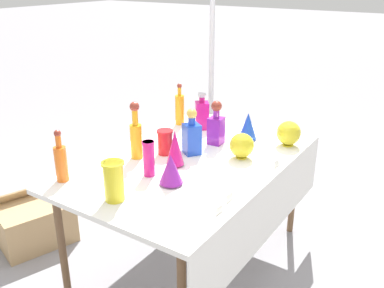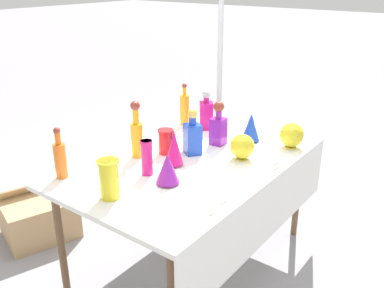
{
  "view_description": "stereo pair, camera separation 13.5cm",
  "coord_description": "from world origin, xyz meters",
  "px_view_note": "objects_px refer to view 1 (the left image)",
  "views": [
    {
      "loc": [
        -2.0,
        -1.34,
        1.84
      ],
      "look_at": [
        0.0,
        0.0,
        0.86
      ],
      "focal_mm": 40.0,
      "sensor_mm": 36.0,
      "label": 1
    },
    {
      "loc": [
        -1.93,
        -1.45,
        1.84
      ],
      "look_at": [
        0.0,
        0.0,
        0.86
      ],
      "focal_mm": 40.0,
      "sensor_mm": 36.0,
      "label": 2
    }
  ],
  "objects_px": {
    "square_decanter_0": "(192,135)",
    "round_bowl_0": "(289,133)",
    "slender_vase_0": "(165,141)",
    "slender_vase_2": "(114,180)",
    "tall_bottle_1": "(136,135)",
    "cardboard_box_behind_left": "(34,222)",
    "square_decanter_1": "(216,126)",
    "square_decanter_2": "(202,113)",
    "round_bowl_1": "(242,145)",
    "fluted_vase_2": "(171,169)",
    "slender_vase_1": "(149,158)",
    "tall_bottle_0": "(61,161)",
    "canopy_pole": "(211,67)",
    "fluted_vase_1": "(175,148)",
    "tall_bottle_2": "(180,108)",
    "fluted_vase_0": "(248,126)"
  },
  "relations": [
    {
      "from": "square_decanter_0",
      "to": "round_bowl_0",
      "type": "relative_size",
      "value": 1.79
    },
    {
      "from": "slender_vase_0",
      "to": "slender_vase_2",
      "type": "bearing_deg",
      "value": -166.86
    },
    {
      "from": "tall_bottle_1",
      "to": "cardboard_box_behind_left",
      "type": "xyz_separation_m",
      "value": [
        -0.26,
        0.79,
        -0.76
      ]
    },
    {
      "from": "square_decanter_1",
      "to": "cardboard_box_behind_left",
      "type": "height_order",
      "value": "square_decanter_1"
    },
    {
      "from": "square_decanter_2",
      "to": "round_bowl_1",
      "type": "relative_size",
      "value": 1.81
    },
    {
      "from": "slender_vase_2",
      "to": "round_bowl_0",
      "type": "distance_m",
      "value": 1.26
    },
    {
      "from": "square_decanter_2",
      "to": "round_bowl_1",
      "type": "distance_m",
      "value": 0.58
    },
    {
      "from": "square_decanter_0",
      "to": "fluted_vase_2",
      "type": "xyz_separation_m",
      "value": [
        -0.41,
        -0.14,
        -0.03
      ]
    },
    {
      "from": "cardboard_box_behind_left",
      "to": "round_bowl_1",
      "type": "bearing_deg",
      "value": -65.18
    },
    {
      "from": "round_bowl_1",
      "to": "slender_vase_1",
      "type": "bearing_deg",
      "value": 147.63
    },
    {
      "from": "tall_bottle_0",
      "to": "canopy_pole",
      "type": "xyz_separation_m",
      "value": [
        1.8,
        0.14,
        0.19
      ]
    },
    {
      "from": "tall_bottle_1",
      "to": "round_bowl_1",
      "type": "xyz_separation_m",
      "value": [
        0.36,
        -0.54,
        -0.07
      ]
    },
    {
      "from": "slender_vase_2",
      "to": "cardboard_box_behind_left",
      "type": "xyz_separation_m",
      "value": [
        0.21,
        1.04,
        -0.72
      ]
    },
    {
      "from": "square_decanter_2",
      "to": "fluted_vase_1",
      "type": "xyz_separation_m",
      "value": [
        -0.63,
        -0.22,
        -0.01
      ]
    },
    {
      "from": "slender_vase_0",
      "to": "round_bowl_0",
      "type": "height_order",
      "value": "round_bowl_0"
    },
    {
      "from": "slender_vase_1",
      "to": "cardboard_box_behind_left",
      "type": "xyz_separation_m",
      "value": [
        -0.11,
        1.01,
        -0.72
      ]
    },
    {
      "from": "round_bowl_1",
      "to": "canopy_pole",
      "type": "distance_m",
      "value": 1.29
    },
    {
      "from": "cardboard_box_behind_left",
      "to": "round_bowl_0",
      "type": "bearing_deg",
      "value": -57.04
    },
    {
      "from": "canopy_pole",
      "to": "slender_vase_1",
      "type": "bearing_deg",
      "value": -161.58
    },
    {
      "from": "round_bowl_0",
      "to": "canopy_pole",
      "type": "xyz_separation_m",
      "value": [
        0.63,
        0.98,
        0.22
      ]
    },
    {
      "from": "tall_bottle_0",
      "to": "slender_vase_1",
      "type": "relative_size",
      "value": 1.44
    },
    {
      "from": "slender_vase_0",
      "to": "slender_vase_1",
      "type": "relative_size",
      "value": 0.76
    },
    {
      "from": "square_decanter_2",
      "to": "slender_vase_1",
      "type": "distance_m",
      "value": 0.84
    },
    {
      "from": "square_decanter_0",
      "to": "fluted_vase_1",
      "type": "xyz_separation_m",
      "value": [
        -0.21,
        -0.02,
        -0.01
      ]
    },
    {
      "from": "fluted_vase_1",
      "to": "canopy_pole",
      "type": "xyz_separation_m",
      "value": [
        1.3,
        0.54,
        0.19
      ]
    },
    {
      "from": "slender_vase_2",
      "to": "round_bowl_1",
      "type": "xyz_separation_m",
      "value": [
        0.82,
        -0.29,
        -0.03
      ]
    },
    {
      "from": "tall_bottle_2",
      "to": "square_decanter_2",
      "type": "bearing_deg",
      "value": -87.19
    },
    {
      "from": "round_bowl_0",
      "to": "canopy_pole",
      "type": "distance_m",
      "value": 1.18
    },
    {
      "from": "square_decanter_0",
      "to": "cardboard_box_behind_left",
      "type": "relative_size",
      "value": 0.5
    },
    {
      "from": "slender_vase_0",
      "to": "slender_vase_2",
      "type": "distance_m",
      "value": 0.63
    },
    {
      "from": "tall_bottle_0",
      "to": "fluted_vase_2",
      "type": "height_order",
      "value": "tall_bottle_0"
    },
    {
      "from": "square_decanter_0",
      "to": "slender_vase_1",
      "type": "xyz_separation_m",
      "value": [
        -0.39,
        0.03,
        -0.01
      ]
    },
    {
      "from": "square_decanter_0",
      "to": "round_bowl_1",
      "type": "relative_size",
      "value": 1.86
    },
    {
      "from": "slender_vase_2",
      "to": "tall_bottle_1",
      "type": "bearing_deg",
      "value": 28.41
    },
    {
      "from": "square_decanter_2",
      "to": "fluted_vase_2",
      "type": "xyz_separation_m",
      "value": [
        -0.84,
        -0.34,
        -0.03
      ]
    },
    {
      "from": "fluted_vase_0",
      "to": "tall_bottle_0",
      "type": "bearing_deg",
      "value": 152.91
    },
    {
      "from": "square_decanter_2",
      "to": "fluted_vase_1",
      "type": "relative_size",
      "value": 1.31
    },
    {
      "from": "tall_bottle_2",
      "to": "square_decanter_1",
      "type": "bearing_deg",
      "value": -113.72
    },
    {
      "from": "tall_bottle_0",
      "to": "tall_bottle_2",
      "type": "relative_size",
      "value": 0.95
    },
    {
      "from": "fluted_vase_2",
      "to": "canopy_pole",
      "type": "xyz_separation_m",
      "value": [
        1.51,
        0.66,
        0.21
      ]
    },
    {
      "from": "slender_vase_0",
      "to": "fluted_vase_0",
      "type": "height_order",
      "value": "fluted_vase_0"
    },
    {
      "from": "fluted_vase_0",
      "to": "cardboard_box_behind_left",
      "type": "relative_size",
      "value": 0.32
    },
    {
      "from": "tall_bottle_2",
      "to": "fluted_vase_2",
      "type": "relative_size",
      "value": 1.81
    },
    {
      "from": "tall_bottle_1",
      "to": "slender_vase_1",
      "type": "height_order",
      "value": "tall_bottle_1"
    },
    {
      "from": "tall_bottle_2",
      "to": "tall_bottle_0",
      "type": "bearing_deg",
      "value": -179.89
    },
    {
      "from": "tall_bottle_2",
      "to": "fluted_vase_2",
      "type": "distance_m",
      "value": 0.99
    },
    {
      "from": "square_decanter_0",
      "to": "square_decanter_1",
      "type": "relative_size",
      "value": 1.0
    },
    {
      "from": "fluted_vase_0",
      "to": "fluted_vase_1",
      "type": "bearing_deg",
      "value": 164.85
    },
    {
      "from": "fluted_vase_0",
      "to": "fluted_vase_1",
      "type": "distance_m",
      "value": 0.64
    },
    {
      "from": "tall_bottle_0",
      "to": "slender_vase_1",
      "type": "bearing_deg",
      "value": -48.65
    }
  ]
}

